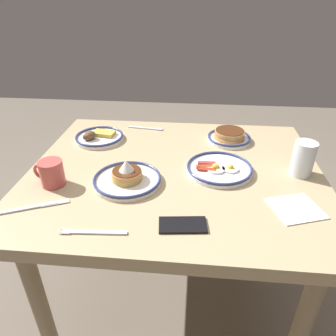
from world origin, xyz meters
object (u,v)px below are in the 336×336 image
at_px(plate_far_companion, 229,136).
at_px(butter_knife, 35,207).
at_px(fork_near, 93,232).
at_px(fork_far, 146,128).
at_px(coffee_mug, 51,173).
at_px(paper_napkin, 296,208).
at_px(plate_center_pancakes, 127,178).
at_px(drinking_glass, 303,160).
at_px(plate_near_main, 98,137).
at_px(plate_far_side, 219,168).
at_px(cell_phone, 183,225).

distance_m(plate_far_companion, butter_knife, 0.88).
distance_m(fork_near, fork_far, 0.78).
relative_size(plate_far_companion, fork_near, 1.01).
height_order(coffee_mug, paper_napkin, coffee_mug).
distance_m(plate_center_pancakes, paper_napkin, 0.59).
bearing_deg(fork_near, drinking_glass, -149.94).
bearing_deg(plate_far_companion, plate_center_pancakes, 45.16).
relative_size(plate_near_main, plate_far_companion, 1.11).
distance_m(plate_near_main, plate_far_side, 0.60).
distance_m(cell_phone, butter_knife, 0.49).
xyz_separation_m(plate_far_side, paper_napkin, (-0.24, 0.22, -0.01)).
xyz_separation_m(plate_center_pancakes, drinking_glass, (-0.65, -0.12, 0.04)).
bearing_deg(plate_near_main, fork_far, -142.96).
bearing_deg(drinking_glass, fork_near, 30.06).
height_order(plate_center_pancakes, cell_phone, plate_center_pancakes).
relative_size(plate_far_companion, fork_far, 1.10).
bearing_deg(plate_near_main, coffee_mug, 81.88).
xyz_separation_m(plate_near_main, plate_far_companion, (-0.61, -0.05, 0.00)).
bearing_deg(drinking_glass, paper_napkin, 72.84).
bearing_deg(paper_napkin, fork_near, 15.69).
xyz_separation_m(plate_far_companion, coffee_mug, (0.66, 0.43, 0.03)).
relative_size(plate_center_pancakes, plate_far_side, 0.98).
distance_m(plate_center_pancakes, plate_far_side, 0.36).
bearing_deg(plate_center_pancakes, drinking_glass, -169.15).
bearing_deg(paper_napkin, plate_far_side, -42.28).
bearing_deg(butter_knife, plate_far_side, -154.51).
xyz_separation_m(plate_near_main, plate_center_pancakes, (-0.21, 0.35, 0.00)).
bearing_deg(plate_far_side, butter_knife, 25.49).
bearing_deg(plate_near_main, paper_napkin, 150.35).
relative_size(plate_center_pancakes, fork_far, 1.37).
bearing_deg(butter_knife, drinking_glass, -161.93).
bearing_deg(fork_far, paper_napkin, 134.31).
distance_m(plate_near_main, paper_napkin, 0.91).
height_order(plate_near_main, drinking_glass, drinking_glass).
bearing_deg(coffee_mug, plate_far_companion, -146.78).
bearing_deg(plate_far_companion, fork_near, 56.82).
relative_size(plate_near_main, coffee_mug, 1.90).
xyz_separation_m(coffee_mug, fork_far, (-0.26, -0.53, -0.05)).
relative_size(drinking_glass, fork_near, 0.67).
bearing_deg(paper_napkin, cell_phone, 18.08).
xyz_separation_m(drinking_glass, fork_far, (0.66, -0.38, -0.06)).
relative_size(plate_center_pancakes, paper_napkin, 1.67).
bearing_deg(plate_far_side, fork_near, 45.59).
relative_size(plate_far_companion, plate_far_side, 0.78).
xyz_separation_m(plate_near_main, plate_far_side, (-0.55, 0.23, -0.00)).
height_order(plate_near_main, fork_far, plate_near_main).
distance_m(drinking_glass, cell_phone, 0.55).
distance_m(coffee_mug, butter_knife, 0.15).
xyz_separation_m(drinking_glass, cell_phone, (0.43, 0.34, -0.06)).
bearing_deg(plate_far_companion, plate_near_main, 4.85).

